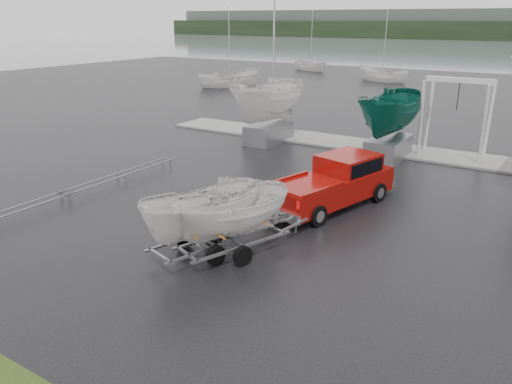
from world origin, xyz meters
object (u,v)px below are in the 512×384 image
object	(u,v)px
pickup_truck	(336,181)
trailer_hitched	(202,173)
trailer_parked	(232,175)
boat_hoist	(457,107)

from	to	relation	value
pickup_truck	trailer_hitched	size ratio (longest dim) A/B	1.25
trailer_parked	boat_hoist	distance (m)	15.60
trailer_parked	boat_hoist	size ratio (longest dim) A/B	1.14
trailer_hitched	boat_hoist	bearing A→B (deg)	91.08
trailer_hitched	trailer_parked	world-z (taller)	trailer_hitched
trailer_hitched	trailer_parked	xyz separation A→B (m)	(0.74, 0.45, -0.07)
trailer_parked	trailer_hitched	bearing A→B (deg)	-128.24
trailer_hitched	boat_hoist	world-z (taller)	trailer_hitched
trailer_hitched	trailer_parked	bearing A→B (deg)	46.49
boat_hoist	trailer_parked	bearing A→B (deg)	-101.85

